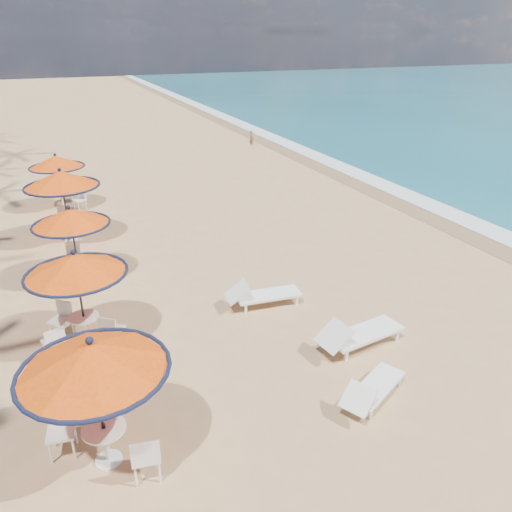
{
  "coord_description": "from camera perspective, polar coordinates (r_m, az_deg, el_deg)",
  "views": [
    {
      "loc": [
        -4.98,
        -6.83,
        6.56
      ],
      "look_at": [
        -0.35,
        4.11,
        1.2
      ],
      "focal_mm": 35.0,
      "sensor_mm": 36.0,
      "label": 1
    }
  ],
  "objects": [
    {
      "name": "person",
      "position": [
        32.13,
        -0.53,
        13.39
      ],
      "size": [
        0.33,
        0.41,
        0.97
      ],
      "primitive_type": "imported",
      "rotation": [
        0.0,
        0.0,
        1.89
      ],
      "color": "brown",
      "rests_on": "ground"
    },
    {
      "name": "station_2",
      "position": [
        14.76,
        -20.33,
        3.2
      ],
      "size": [
        2.14,
        2.14,
        2.23
      ],
      "color": "black",
      "rests_on": "ground"
    },
    {
      "name": "station_0",
      "position": [
        8.16,
        -18.06,
        -12.25
      ],
      "size": [
        2.35,
        2.35,
        2.45
      ],
      "color": "black",
      "rests_on": "ground"
    },
    {
      "name": "wetsand_band",
      "position": [
        22.48,
        14.93,
        6.49
      ],
      "size": [
        1.4,
        140.0,
        0.02
      ],
      "primitive_type": "cube",
      "color": "olive",
      "rests_on": "ground"
    },
    {
      "name": "ground",
      "position": [
        10.7,
        10.66,
        -14.03
      ],
      "size": [
        160.0,
        160.0,
        0.0
      ],
      "primitive_type": "plane",
      "color": "tan",
      "rests_on": "ground"
    },
    {
      "name": "foam_strip",
      "position": [
        23.03,
        16.73,
        6.7
      ],
      "size": [
        1.2,
        140.0,
        0.04
      ],
      "primitive_type": "cube",
      "color": "white",
      "rests_on": "ground"
    },
    {
      "name": "station_4",
      "position": [
        21.44,
        -21.62,
        9.49
      ],
      "size": [
        2.13,
        2.13,
        2.23
      ],
      "color": "black",
      "rests_on": "ground"
    },
    {
      "name": "station_1",
      "position": [
        11.53,
        -19.96,
        -2.23
      ],
      "size": [
        2.22,
        2.22,
        2.32
      ],
      "color": "black",
      "rests_on": "ground"
    },
    {
      "name": "lounger_mid",
      "position": [
        11.56,
        11.52,
        -8.71
      ],
      "size": [
        2.22,
        0.97,
        0.77
      ],
      "rotation": [
        0.0,
        0.0,
        0.14
      ],
      "color": "white",
      "rests_on": "ground"
    },
    {
      "name": "station_3",
      "position": [
        17.75,
        -21.3,
        7.53
      ],
      "size": [
        2.44,
        2.44,
        2.54
      ],
      "color": "black",
      "rests_on": "ground"
    },
    {
      "name": "lounger_far",
      "position": [
        12.99,
        0.56,
        -4.39
      ],
      "size": [
        2.02,
        0.8,
        0.7
      ],
      "rotation": [
        0.0,
        0.0,
        -0.09
      ],
      "color": "white",
      "rests_on": "ground"
    },
    {
      "name": "lounger_near",
      "position": [
        10.15,
        13.09,
        -14.61
      ],
      "size": [
        1.81,
        1.3,
        0.63
      ],
      "rotation": [
        0.0,
        0.0,
        0.48
      ],
      "color": "white",
      "rests_on": "ground"
    }
  ]
}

